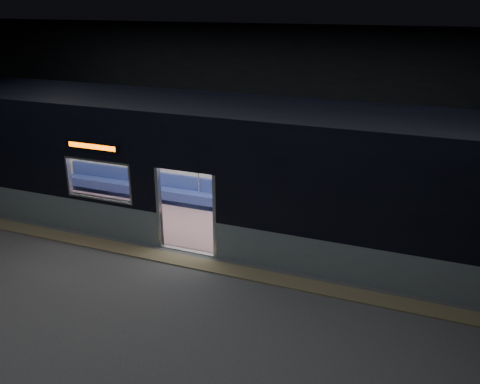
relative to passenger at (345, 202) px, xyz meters
The scene contains 7 objects.
station_floor 4.90m from the passenger, 132.70° to the right, with size 24.00×14.00×0.01m, color #47494C.
station_envelope 5.60m from the passenger, 132.70° to the right, with size 24.00×14.00×5.00m.
tactile_strip 4.51m from the passenger, 137.52° to the right, with size 22.80×0.50×0.03m, color #8C7F59.
metro_car 3.57m from the passenger, 162.96° to the right, with size 18.00×3.04×3.35m.
passenger is the anchor object (origin of this frame).
handbag 0.28m from the passenger, 82.88° to the right, with size 0.29×0.25×0.14m, color black.
transit_map 1.87m from the passenger, 10.12° to the left, with size 0.98×0.03×0.63m, color white.
Camera 1 is at (5.20, -8.68, 5.71)m, focal length 38.00 mm.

